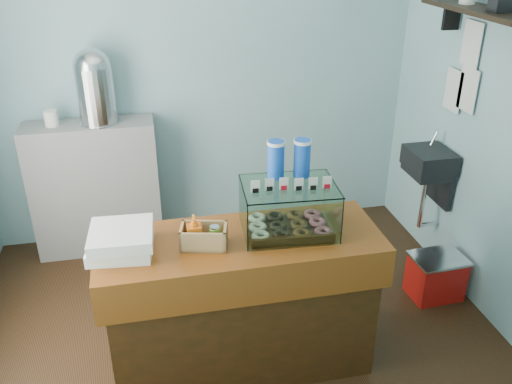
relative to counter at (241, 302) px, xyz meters
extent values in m
plane|color=black|center=(0.00, 0.25, -0.46)|extent=(3.50, 3.50, 0.00)
cube|color=#7DAAB6|center=(0.00, 1.75, 0.94)|extent=(3.50, 0.04, 2.80)
cube|color=#7DAAB6|center=(0.00, -1.25, 0.94)|extent=(3.50, 0.04, 2.80)
cube|color=#7DAAB6|center=(1.75, 0.25, 0.94)|extent=(0.04, 3.00, 2.80)
cube|color=black|center=(1.58, 0.80, 0.44)|extent=(0.30, 0.35, 0.15)
cube|color=black|center=(1.71, 0.80, 0.24)|extent=(0.04, 0.30, 0.35)
cylinder|color=silver|center=(1.65, 0.90, 0.56)|extent=(0.02, 0.02, 0.12)
cylinder|color=silver|center=(1.58, 0.80, 0.09)|extent=(0.04, 0.04, 0.45)
cube|color=black|center=(1.60, 0.55, 1.54)|extent=(0.25, 1.00, 0.03)
cube|color=black|center=(1.67, 0.95, 1.44)|extent=(0.12, 0.03, 0.18)
cube|color=silver|center=(1.73, 0.70, 0.99)|extent=(0.01, 0.21, 0.30)
cube|color=silver|center=(1.73, 0.87, 0.94)|extent=(0.01, 0.21, 0.30)
cube|color=silver|center=(1.73, 0.75, 1.29)|extent=(0.01, 0.21, 0.30)
cube|color=#43210D|center=(0.00, 0.00, -0.04)|extent=(1.50, 0.56, 0.84)
cube|color=#52240B|center=(0.00, 0.00, 0.41)|extent=(1.60, 0.60, 0.06)
cube|color=#52240B|center=(0.00, -0.28, 0.29)|extent=(1.60, 0.04, 0.18)
cube|color=gray|center=(-0.90, 1.57, 0.09)|extent=(1.00, 0.32, 1.10)
cube|color=#331F0F|center=(0.28, 0.03, 0.45)|extent=(0.48, 0.36, 0.02)
torus|color=beige|center=(0.11, -0.06, 0.48)|extent=(0.10, 0.10, 0.03)
torus|color=black|center=(0.22, -0.07, 0.48)|extent=(0.10, 0.10, 0.03)
torus|color=brown|center=(0.33, -0.07, 0.48)|extent=(0.10, 0.10, 0.03)
torus|color=#D76571|center=(0.45, -0.08, 0.48)|extent=(0.10, 0.10, 0.03)
torus|color=beige|center=(0.11, 0.04, 0.48)|extent=(0.10, 0.10, 0.03)
torus|color=black|center=(0.23, 0.04, 0.48)|extent=(0.10, 0.10, 0.03)
torus|color=brown|center=(0.34, 0.03, 0.48)|extent=(0.10, 0.10, 0.03)
torus|color=#D76571|center=(0.45, 0.02, 0.48)|extent=(0.10, 0.10, 0.03)
torus|color=beige|center=(0.12, 0.15, 0.48)|extent=(0.10, 0.10, 0.03)
torus|color=black|center=(0.23, 0.14, 0.48)|extent=(0.10, 0.10, 0.03)
torus|color=brown|center=(0.35, 0.13, 0.48)|extent=(0.10, 0.10, 0.03)
torus|color=#D76571|center=(0.46, 0.13, 0.48)|extent=(0.10, 0.10, 0.03)
cube|color=white|center=(0.27, -0.15, 0.58)|extent=(0.51, 0.04, 0.28)
cube|color=white|center=(0.30, 0.22, 0.58)|extent=(0.51, 0.04, 0.28)
cube|color=white|center=(0.03, 0.05, 0.58)|extent=(0.03, 0.37, 0.28)
cube|color=white|center=(0.54, 0.02, 0.58)|extent=(0.03, 0.37, 0.28)
cube|color=white|center=(0.28, 0.03, 0.72)|extent=(0.55, 0.42, 0.01)
cube|color=silver|center=(0.08, 0.00, 0.76)|extent=(0.05, 0.01, 0.07)
cube|color=black|center=(0.08, 0.00, 0.74)|extent=(0.03, 0.02, 0.02)
cube|color=silver|center=(0.16, -0.01, 0.76)|extent=(0.05, 0.01, 0.07)
cube|color=black|center=(0.16, -0.01, 0.74)|extent=(0.03, 0.02, 0.02)
cube|color=silver|center=(0.24, -0.01, 0.76)|extent=(0.05, 0.01, 0.07)
cube|color=red|center=(0.24, -0.01, 0.74)|extent=(0.03, 0.02, 0.02)
cube|color=silver|center=(0.32, -0.02, 0.76)|extent=(0.05, 0.01, 0.07)
cube|color=black|center=(0.32, -0.02, 0.74)|extent=(0.03, 0.02, 0.02)
cube|color=silver|center=(0.40, -0.02, 0.76)|extent=(0.05, 0.01, 0.07)
cube|color=black|center=(0.40, -0.02, 0.74)|extent=(0.03, 0.02, 0.02)
cube|color=silver|center=(0.48, -0.03, 0.76)|extent=(0.05, 0.01, 0.07)
cube|color=red|center=(0.48, -0.03, 0.74)|extent=(0.03, 0.02, 0.02)
cylinder|color=blue|center=(0.24, 0.15, 0.84)|extent=(0.09, 0.09, 0.22)
cylinder|color=white|center=(0.24, 0.15, 0.94)|extent=(0.10, 0.10, 0.02)
cylinder|color=blue|center=(0.38, 0.14, 0.84)|extent=(0.09, 0.09, 0.22)
cylinder|color=white|center=(0.38, 0.14, 0.94)|extent=(0.10, 0.10, 0.02)
cube|color=tan|center=(-0.21, -0.03, 0.45)|extent=(0.28, 0.20, 0.01)
cube|color=tan|center=(-0.22, -0.10, 0.50)|extent=(0.25, 0.07, 0.12)
cube|color=tan|center=(-0.19, 0.04, 0.50)|extent=(0.25, 0.07, 0.12)
cube|color=tan|center=(-0.32, 0.00, 0.50)|extent=(0.05, 0.15, 0.12)
cube|color=tan|center=(-0.09, -0.06, 0.50)|extent=(0.05, 0.15, 0.12)
imported|color=orange|center=(-0.26, -0.02, 0.54)|extent=(0.09, 0.10, 0.17)
cylinder|color=#477E22|center=(-0.15, -0.04, 0.50)|extent=(0.06, 0.06, 0.10)
cylinder|color=silver|center=(-0.15, -0.04, 0.56)|extent=(0.05, 0.05, 0.01)
cube|color=white|center=(-0.65, 0.02, 0.47)|extent=(0.36, 0.36, 0.07)
cube|color=white|center=(-0.64, 0.01, 0.54)|extent=(0.35, 0.35, 0.07)
cylinder|color=silver|center=(-0.80, 1.58, 0.65)|extent=(0.31, 0.31, 0.01)
cylinder|color=silver|center=(-0.80, 1.58, 0.86)|extent=(0.28, 0.28, 0.42)
sphere|color=silver|center=(-0.80, 1.58, 1.07)|extent=(0.28, 0.28, 0.28)
cube|color=red|center=(1.51, 0.36, -0.30)|extent=(0.37, 0.29, 0.31)
cube|color=silver|center=(1.51, 0.36, -0.14)|extent=(0.39, 0.31, 0.02)
camera|label=1|loc=(-0.46, -2.54, 2.03)|focal=38.00mm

